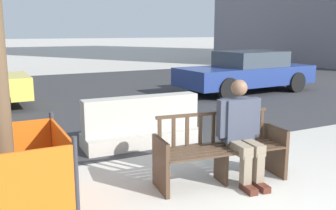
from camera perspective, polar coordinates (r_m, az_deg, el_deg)
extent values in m
cube|color=#333335|center=(11.61, -13.97, 1.38)|extent=(120.00, 12.00, 0.01)
cube|color=#473323|center=(4.56, -1.12, -9.17)|extent=(0.11, 0.52, 0.66)
cube|color=#473323|center=(5.30, 15.99, -6.68)|extent=(0.11, 0.52, 0.66)
cube|color=#473323|center=(4.91, 8.08, -9.08)|extent=(0.08, 0.33, 0.45)
cube|color=#473323|center=(4.65, 9.50, -7.38)|extent=(1.60, 0.26, 0.02)
cube|color=#473323|center=(4.74, 8.81, -6.98)|extent=(1.60, 0.26, 0.02)
cube|color=#473323|center=(4.84, 8.15, -6.59)|extent=(1.60, 0.26, 0.02)
cube|color=#473323|center=(4.94, 7.51, -6.22)|extent=(1.60, 0.26, 0.02)
cube|color=#473323|center=(5.03, 6.90, -5.86)|extent=(1.60, 0.26, 0.02)
cube|color=#473323|center=(4.94, 6.96, -1.25)|extent=(1.59, 0.22, 0.04)
cube|color=#473323|center=(4.70, -1.29, -4.44)|extent=(0.05, 0.03, 0.38)
cube|color=#473323|center=(4.76, 0.85, -4.23)|extent=(0.05, 0.03, 0.38)
cube|color=#473323|center=(4.83, 2.93, -4.02)|extent=(0.05, 0.03, 0.38)
cube|color=#473323|center=(4.91, 4.95, -3.82)|extent=(0.05, 0.03, 0.38)
cube|color=#473323|center=(4.99, 6.90, -3.61)|extent=(0.05, 0.03, 0.38)
cube|color=#473323|center=(5.07, 8.79, -3.40)|extent=(0.05, 0.03, 0.38)
cube|color=#473323|center=(5.16, 10.62, -3.20)|extent=(0.05, 0.03, 0.38)
cube|color=#473323|center=(5.26, 12.37, -3.01)|extent=(0.05, 0.03, 0.38)
cube|color=#473323|center=(5.36, 14.07, -2.81)|extent=(0.05, 0.03, 0.38)
cube|color=#473323|center=(4.44, -1.05, -5.44)|extent=(0.10, 0.46, 0.03)
cube|color=#473323|center=(5.20, 16.31, -3.43)|extent=(0.10, 0.46, 0.03)
cube|color=#383D4C|center=(4.93, 10.50, -2.21)|extent=(0.43, 0.29, 0.56)
sphere|color=brown|center=(4.83, 10.79, 2.59)|extent=(0.21, 0.21, 0.21)
cube|color=#7F705B|center=(4.79, 10.78, -6.48)|extent=(0.19, 0.45, 0.14)
cube|color=#7F705B|center=(4.88, 12.61, -6.22)|extent=(0.19, 0.45, 0.14)
cube|color=#7F705B|center=(4.73, 11.74, -9.99)|extent=(0.12, 0.12, 0.45)
cube|color=#7F705B|center=(4.83, 13.58, -9.65)|extent=(0.12, 0.12, 0.45)
cube|color=#4C2319|center=(4.74, 12.17, -12.39)|extent=(0.14, 0.27, 0.08)
cube|color=#4C2319|center=(4.83, 14.01, -12.00)|extent=(0.14, 0.27, 0.08)
cube|color=#383D4C|center=(4.78, 8.17, -2.07)|extent=(0.10, 0.13, 0.48)
cube|color=#383D4C|center=(5.02, 13.09, -1.59)|extent=(0.10, 0.13, 0.48)
cube|color=#ADA89E|center=(6.45, -4.01, -5.01)|extent=(2.02, 0.74, 0.24)
cube|color=#ADA89E|center=(6.34, -4.06, -1.37)|extent=(2.01, 0.36, 0.60)
cylinder|color=#2D2D33|center=(3.77, -13.78, -11.63)|extent=(0.05, 0.05, 0.95)
cylinder|color=#2D2D33|center=(4.88, -17.08, -6.51)|extent=(0.05, 0.05, 0.95)
cube|color=#E05B14|center=(3.70, -23.05, -12.69)|extent=(1.20, 0.03, 0.80)
cube|color=#E05B14|center=(4.82, -24.14, -7.22)|extent=(1.20, 0.03, 0.80)
cube|color=#E05B14|center=(4.32, -15.65, -8.74)|extent=(0.03, 1.20, 0.80)
cube|color=navy|center=(12.17, 11.73, 4.46)|extent=(4.56, 1.99, 0.56)
cube|color=#38424C|center=(12.24, 12.46, 6.90)|extent=(2.02, 1.64, 0.47)
cylinder|color=black|center=(10.68, 9.06, 2.45)|extent=(0.65, 0.25, 0.64)
cylinder|color=black|center=(11.99, 4.08, 3.51)|extent=(0.65, 0.25, 0.64)
cylinder|color=black|center=(12.60, 18.93, 3.31)|extent=(0.65, 0.25, 0.64)
cylinder|color=black|center=(13.73, 13.74, 4.19)|extent=(0.65, 0.25, 0.64)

